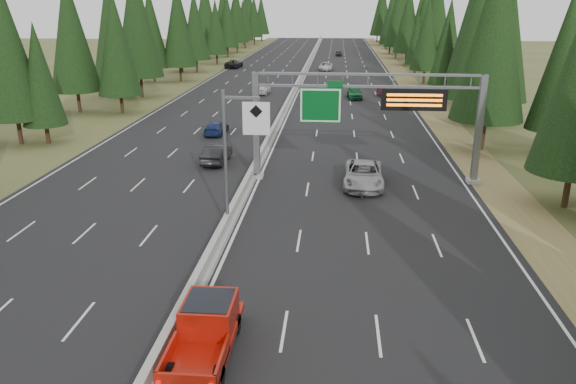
{
  "coord_description": "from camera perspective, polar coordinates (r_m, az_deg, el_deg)",
  "views": [
    {
      "loc": [
        6.07,
        -4.92,
        12.55
      ],
      "look_at": [
        3.94,
        20.0,
        4.08
      ],
      "focal_mm": 35.0,
      "sensor_mm": 36.0,
      "label": 1
    }
  ],
  "objects": [
    {
      "name": "road",
      "position": [
        86.05,
        0.79,
        10.35
      ],
      "size": [
        32.0,
        260.0,
        0.08
      ],
      "primitive_type": "cube",
      "color": "black",
      "rests_on": "ground"
    },
    {
      "name": "shoulder_right",
      "position": [
        86.63,
        12.8,
        9.94
      ],
      "size": [
        3.6,
        260.0,
        0.06
      ],
      "primitive_type": "cube",
      "color": "olive",
      "rests_on": "ground"
    },
    {
      "name": "shoulder_left",
      "position": [
        89.09,
        -10.9,
        10.3
      ],
      "size": [
        3.6,
        260.0,
        0.06
      ],
      "primitive_type": "cube",
      "color": "#475126",
      "rests_on": "ground"
    },
    {
      "name": "median_barrier",
      "position": [
        85.99,
        0.79,
        10.59
      ],
      "size": [
        0.7,
        260.0,
        0.85
      ],
      "color": "gray",
      "rests_on": "road"
    },
    {
      "name": "sign_gantry",
      "position": [
        40.56,
        8.91,
        8.14
      ],
      "size": [
        16.75,
        0.98,
        7.8
      ],
      "color": "slate",
      "rests_on": "road"
    },
    {
      "name": "hov_sign_pole",
      "position": [
        31.37,
        -5.37,
        4.18
      ],
      "size": [
        2.8,
        0.5,
        8.0
      ],
      "color": "slate",
      "rests_on": "road"
    },
    {
      "name": "tree_row_right",
      "position": [
        84.23,
        16.49,
        15.87
      ],
      "size": [
        12.19,
        241.9,
        18.5
      ],
      "color": "black",
      "rests_on": "ground"
    },
    {
      "name": "tree_row_left",
      "position": [
        85.91,
        -14.88,
        15.82
      ],
      "size": [
        11.49,
        242.59,
        18.99
      ],
      "color": "black",
      "rests_on": "ground"
    },
    {
      "name": "silver_minivan",
      "position": [
        40.34,
        7.69,
        1.78
      ],
      "size": [
        3.01,
        6.13,
        1.67
      ],
      "primitive_type": "imported",
      "rotation": [
        0.0,
        0.0,
        -0.04
      ],
      "color": "#99999E",
      "rests_on": "road"
    },
    {
      "name": "red_pickup",
      "position": [
        21.76,
        -8.22,
        -13.25
      ],
      "size": [
        2.02,
        5.66,
        1.85
      ],
      "color": "black",
      "rests_on": "road"
    },
    {
      "name": "car_ahead_green",
      "position": [
        78.19,
        6.77,
        9.99
      ],
      "size": [
        2.19,
        4.76,
        1.58
      ],
      "primitive_type": "imported",
      "rotation": [
        0.0,
        0.0,
        0.07
      ],
      "color": "#166431",
      "rests_on": "road"
    },
    {
      "name": "car_ahead_dkred",
      "position": [
        80.81,
        9.79,
        10.08
      ],
      "size": [
        1.97,
        4.53,
        1.45
      ],
      "primitive_type": "imported",
      "rotation": [
        0.0,
        0.0,
        0.1
      ],
      "color": "#560C15",
      "rests_on": "road"
    },
    {
      "name": "car_ahead_dkgrey",
      "position": [
        73.06,
        11.03,
        9.08
      ],
      "size": [
        2.08,
        4.76,
        1.36
      ],
      "primitive_type": "imported",
      "rotation": [
        0.0,
        0.0,
        0.04
      ],
      "color": "black",
      "rests_on": "road"
    },
    {
      "name": "car_ahead_white",
      "position": [
        111.52,
        3.86,
        12.62
      ],
      "size": [
        2.71,
        5.38,
        1.46
      ],
      "primitive_type": "imported",
      "rotation": [
        0.0,
        0.0,
        -0.06
      ],
      "color": "silver",
      "rests_on": "road"
    },
    {
      "name": "car_ahead_far",
      "position": [
        142.32,
        5.18,
        13.86
      ],
      "size": [
        1.71,
        3.82,
        1.27
      ],
      "primitive_type": "imported",
      "rotation": [
        0.0,
        0.0,
        0.06
      ],
      "color": "black",
      "rests_on": "road"
    },
    {
      "name": "car_onc_near",
      "position": [
        46.26,
        -7.26,
        3.89
      ],
      "size": [
        1.81,
        4.69,
        1.52
      ],
      "primitive_type": "imported",
      "rotation": [
        0.0,
        0.0,
        3.1
      ],
      "color": "black",
      "rests_on": "road"
    },
    {
      "name": "car_onc_blue",
      "position": [
        56.59,
        -7.31,
        6.49
      ],
      "size": [
        1.95,
        4.5,
        1.29
      ],
      "primitive_type": "imported",
      "rotation": [
        0.0,
        0.0,
        3.11
      ],
      "color": "navy",
      "rests_on": "road"
    },
    {
      "name": "car_onc_white",
      "position": [
        81.53,
        -2.63,
        10.44
      ],
      "size": [
        2.25,
        4.72,
        1.56
      ],
      "primitive_type": "imported",
      "rotation": [
        0.0,
        0.0,
        3.05
      ],
      "color": "silver",
      "rests_on": "road"
    },
    {
      "name": "car_onc_far",
      "position": [
        115.95,
        -5.51,
        12.85
      ],
      "size": [
        3.16,
        6.01,
        1.61
      ],
      "primitive_type": "imported",
      "rotation": [
        0.0,
        0.0,
        3.06
      ],
      "color": "black",
      "rests_on": "road"
    }
  ]
}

